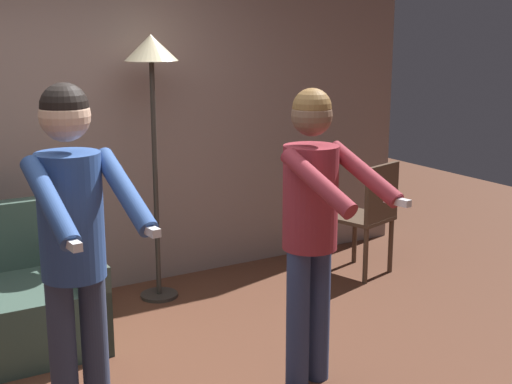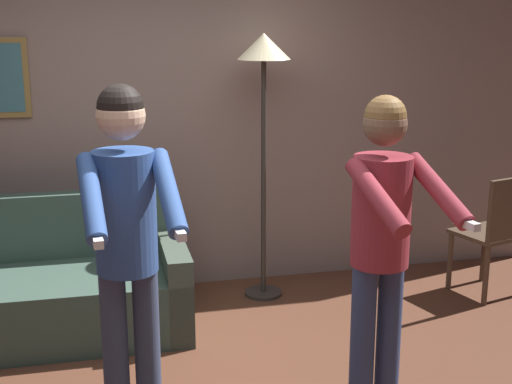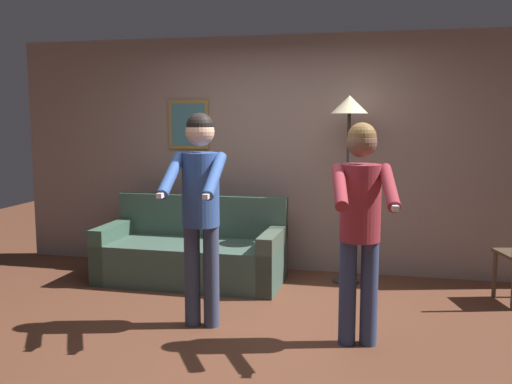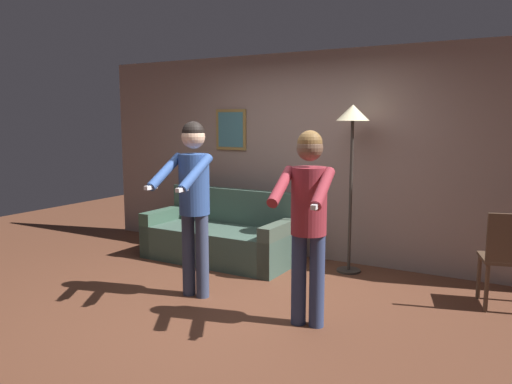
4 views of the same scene
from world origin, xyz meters
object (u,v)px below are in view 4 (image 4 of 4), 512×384
at_px(person_standing_left, 193,192).
at_px(dining_chair_distant, 508,255).
at_px(couch, 221,238).
at_px(torchiere_lamp, 352,130).
at_px(person_standing_right, 308,210).

bearing_deg(person_standing_left, dining_chair_distant, 22.56).
bearing_deg(couch, person_standing_left, -67.72).
xyz_separation_m(person_standing_left, dining_chair_distant, (2.73, 1.13, -0.53)).
xyz_separation_m(couch, torchiere_lamp, (1.58, 0.31, 1.37)).
bearing_deg(person_standing_left, torchiere_lamp, 55.67).
xyz_separation_m(torchiere_lamp, person_standing_right, (0.21, -1.67, -0.64)).
height_order(torchiere_lamp, person_standing_right, torchiere_lamp).
height_order(person_standing_left, person_standing_right, person_standing_left).
relative_size(person_standing_left, person_standing_right, 1.04).
height_order(torchiere_lamp, person_standing_left, torchiere_lamp).
bearing_deg(couch, torchiere_lamp, 11.05).
distance_m(torchiere_lamp, dining_chair_distant, 2.05).
bearing_deg(person_standing_right, dining_chair_distant, 40.48).
height_order(couch, person_standing_left, person_standing_left).
distance_m(person_standing_right, dining_chair_distant, 1.97).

